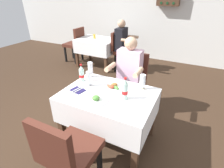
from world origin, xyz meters
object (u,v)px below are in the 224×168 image
object	(u,v)px
cola_bottle_secondary	(125,90)
chair_far_diner_seat	(131,80)
beer_glass_left	(143,82)
napkin_cutlery_set	(78,90)
background_chair_right	(121,49)
background_table_tumbler	(94,36)
seated_diner_far	(128,74)
cola_bottle_primary	(82,74)
plate_near_camera	(97,99)
main_dining_table	(108,105)
background_chair_left	(75,43)
beer_glass_right	(90,70)
background_patron	(123,43)
chair_near_camera_side	(67,152)
background_dining_table	(97,46)
beer_glass_middle	(89,79)
plate_far_diner	(114,86)

from	to	relation	value
cola_bottle_secondary	chair_far_diner_seat	bearing A→B (deg)	105.11
beer_glass_left	napkin_cutlery_set	xyz separation A→B (m)	(-0.70, -0.40, -0.10)
background_chair_right	background_table_tumbler	world-z (taller)	background_chair_right
seated_diner_far	cola_bottle_primary	world-z (taller)	seated_diner_far
plate_near_camera	napkin_cutlery_set	xyz separation A→B (m)	(-0.33, 0.08, -0.01)
main_dining_table	beer_glass_left	xyz separation A→B (m)	(0.33, 0.28, 0.28)
plate_near_camera	background_chair_left	distance (m)	3.33
beer_glass_left	background_chair_left	distance (m)	3.29
chair_far_diner_seat	beer_glass_right	distance (m)	0.73
main_dining_table	background_patron	bearing A→B (deg)	109.03
chair_near_camera_side	plate_near_camera	size ratio (longest dim) A/B	3.93
cola_bottle_secondary	background_dining_table	size ratio (longest dim) A/B	0.27
cola_bottle_primary	cola_bottle_secondary	world-z (taller)	cola_bottle_secondary
main_dining_table	beer_glass_middle	world-z (taller)	beer_glass_middle
beer_glass_right	background_chair_left	world-z (taller)	background_chair_left
chair_near_camera_side	plate_near_camera	bearing A→B (deg)	93.92
background_dining_table	background_chair_left	distance (m)	0.71
chair_far_diner_seat	beer_glass_right	xyz separation A→B (m)	(-0.44, -0.50, 0.29)
main_dining_table	background_patron	xyz separation A→B (m)	(-0.79, 2.29, 0.15)
background_patron	beer_glass_middle	bearing A→B (deg)	-77.90
background_dining_table	background_chair_left	world-z (taller)	background_chair_left
chair_near_camera_side	seated_diner_far	distance (m)	1.50
chair_far_diner_seat	main_dining_table	bearing A→B (deg)	-90.00
chair_far_diner_seat	seated_diner_far	size ratio (longest dim) A/B	0.77
main_dining_table	background_dining_table	world-z (taller)	same
chair_near_camera_side	background_chair_right	bearing A→B (deg)	105.20
background_patron	background_table_tumbler	world-z (taller)	background_patron
beer_glass_left	cola_bottle_primary	world-z (taller)	cola_bottle_primary
chair_near_camera_side	beer_glass_left	xyz separation A→B (m)	(0.33, 1.08, 0.29)
plate_far_diner	background_dining_table	bearing A→B (deg)	125.87
seated_diner_far	beer_glass_left	world-z (taller)	seated_diner_far
background_dining_table	background_patron	xyz separation A→B (m)	(0.76, 0.00, 0.16)
chair_far_diner_seat	background_chair_right	world-z (taller)	same
background_chair_right	background_patron	bearing A→B (deg)	0.00
beer_glass_middle	background_dining_table	bearing A→B (deg)	118.98
beer_glass_left	cola_bottle_secondary	size ratio (longest dim) A/B	0.73
napkin_cutlery_set	seated_diner_far	bearing A→B (deg)	66.24
background_patron	napkin_cutlery_set	bearing A→B (deg)	-80.14
main_dining_table	napkin_cutlery_set	distance (m)	0.43
background_chair_right	background_patron	size ratio (longest dim) A/B	0.77
plate_near_camera	background_patron	distance (m)	2.60
beer_glass_middle	cola_bottle_primary	xyz separation A→B (m)	(-0.16, 0.07, 0.01)
cola_bottle_primary	chair_near_camera_side	bearing A→B (deg)	-63.00
chair_far_diner_seat	background_chair_left	world-z (taller)	same
cola_bottle_secondary	main_dining_table	bearing A→B (deg)	174.27
background_chair_left	plate_near_camera	bearing A→B (deg)	-48.31
main_dining_table	background_chair_right	bearing A→B (deg)	110.12
plate_far_diner	beer_glass_left	world-z (taller)	beer_glass_left
seated_diner_far	background_chair_right	distance (m)	1.81
beer_glass_left	cola_bottle_secondary	distance (m)	0.32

